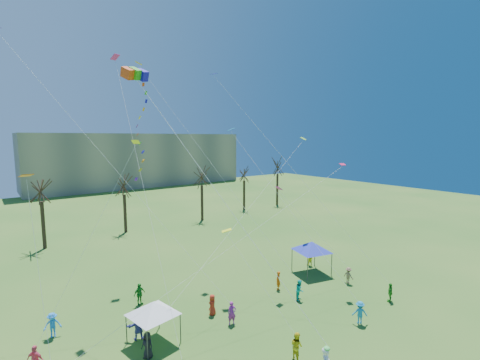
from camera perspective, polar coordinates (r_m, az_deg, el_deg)
distant_building at (r=101.89m, az=-16.72°, el=3.34°), size 60.00×14.00×15.00m
bare_tree_row at (r=52.34m, az=-17.21°, el=-1.04°), size 68.15×7.69×10.01m
big_box_kite at (r=23.38m, az=-15.92°, el=7.73°), size 3.84×6.91×20.39m
canopy_tent_white at (r=24.72m, az=-14.66°, el=-20.41°), size 3.89×3.89×2.96m
canopy_tent_blue at (r=35.67m, az=12.15°, el=-11.01°), size 4.27×4.27×3.32m
festival_crowd at (r=26.46m, az=-3.87°, el=-22.26°), size 26.67×13.89×1.84m
small_kites_aloft at (r=28.05m, az=-7.84°, el=7.12°), size 27.54×18.73×32.14m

